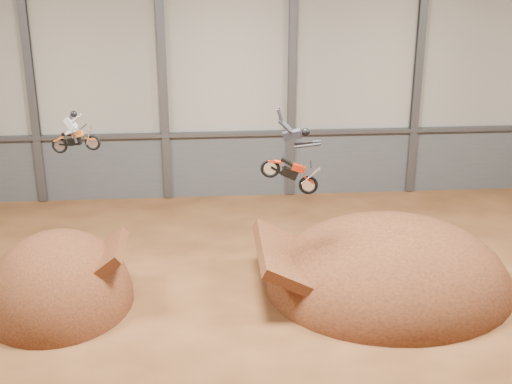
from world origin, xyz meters
TOP-DOWN VIEW (x-y plane):
  - floor at (0.00, 0.00)m, footprint 40.00×40.00m
  - back_wall at (0.00, 15.00)m, footprint 40.00×0.10m
  - lower_band_back at (0.00, 14.90)m, footprint 39.80×0.18m
  - steel_rail at (0.00, 14.75)m, footprint 39.80×0.35m
  - steel_column_1 at (-10.00, 14.80)m, footprint 0.40×0.36m
  - steel_column_2 at (-3.33, 14.80)m, footprint 0.40×0.36m
  - steel_column_3 at (3.33, 14.80)m, footprint 0.40×0.36m
  - steel_column_4 at (10.00, 14.80)m, footprint 0.40×0.36m
  - takeoff_ramp at (-7.13, 3.56)m, footprint 5.75×6.64m
  - landing_ramp at (6.08, 3.85)m, footprint 10.04×8.88m
  - fmx_rider_a at (-6.22, 5.25)m, footprint 2.23×1.09m
  - fmx_rider_b at (1.65, 2.88)m, footprint 3.84×1.30m

SIDE VIEW (x-z plane):
  - floor at x=0.00m, z-range 0.00..0.00m
  - takeoff_ramp at x=-7.13m, z-range -2.88..2.88m
  - landing_ramp at x=6.08m, z-range -2.90..2.90m
  - lower_band_back at x=0.00m, z-range 0.00..3.50m
  - steel_rail at x=0.00m, z-range 3.45..3.65m
  - fmx_rider_b at x=1.65m, z-range 4.49..8.05m
  - fmx_rider_a at x=-6.22m, z-range 5.61..7.58m
  - back_wall at x=0.00m, z-range 0.00..14.00m
  - steel_column_1 at x=-10.00m, z-range 0.05..13.95m
  - steel_column_2 at x=-3.33m, z-range 0.05..13.95m
  - steel_column_3 at x=3.33m, z-range 0.05..13.95m
  - steel_column_4 at x=10.00m, z-range 0.05..13.95m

